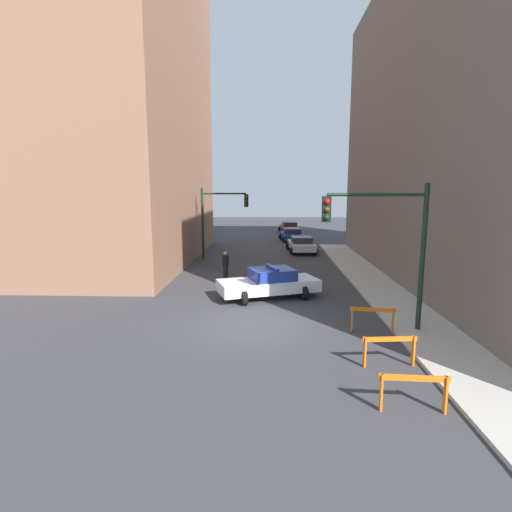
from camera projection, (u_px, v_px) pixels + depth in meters
ground_plane at (255, 326)px, 15.06m from camera, size 120.00×120.00×0.00m
sidewalk_right at (421, 327)px, 14.82m from camera, size 2.40×44.00×0.12m
building_corner_left at (89, 97)px, 27.41m from camera, size 14.00×20.00×22.79m
traffic_light_near at (390, 235)px, 13.89m from camera, size 3.64×0.35×5.20m
traffic_light_far at (217, 213)px, 28.93m from camera, size 3.44×0.35×5.20m
police_car at (269, 283)px, 18.91m from camera, size 5.05×3.34×1.52m
parked_car_near at (301, 244)px, 32.54m from camera, size 2.45×4.40×1.31m
parked_car_mid at (292, 234)px, 39.61m from camera, size 2.56×4.46×1.31m
parked_car_far at (289, 227)px, 47.30m from camera, size 2.56×4.46×1.31m
pedestrian_crossing at (225, 265)px, 22.51m from camera, size 0.41×0.41×1.66m
barrier_front at (414, 387)px, 9.16m from camera, size 1.60×0.24×0.90m
barrier_mid at (389, 346)px, 11.55m from camera, size 1.60×0.30×0.90m
barrier_back at (373, 315)px, 14.36m from camera, size 1.60×0.32×0.90m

